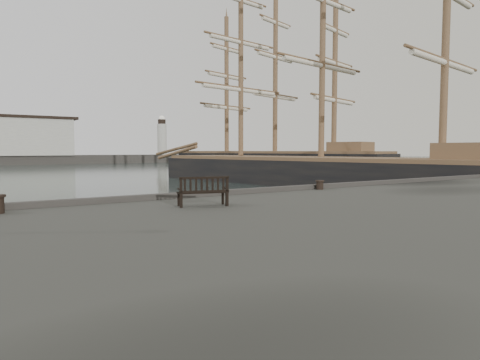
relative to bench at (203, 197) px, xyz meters
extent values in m
plane|color=black|center=(1.34, 2.44, -1.82)|extent=(400.00, 400.00, 0.00)
cylinder|color=#BAB9AC|center=(39.34, 94.44, 4.18)|extent=(2.40, 2.40, 8.00)
sphere|color=silver|center=(39.34, 94.44, 9.58)|extent=(1.61, 1.61, 1.61)
cube|color=black|center=(0.01, 0.02, 0.13)|extent=(1.52, 0.85, 0.04)
cube|color=black|center=(-0.05, -0.18, 0.35)|extent=(1.41, 0.42, 0.43)
cube|color=black|center=(0.01, 0.02, -0.07)|extent=(1.41, 0.75, 0.40)
cylinder|color=black|center=(6.48, 1.94, -0.08)|extent=(0.40, 0.40, 0.38)
cube|color=black|center=(21.32, 17.09, -1.45)|extent=(13.52, 38.32, 3.76)
cube|color=brown|center=(21.32, 17.09, 0.58)|extent=(13.03, 37.52, 0.30)
cylinder|color=brown|center=(23.03, 6.70, 10.82)|extent=(0.53, 0.53, 20.77)
cylinder|color=brown|center=(21.32, 17.09, 12.65)|extent=(0.53, 0.53, 24.44)
cylinder|color=brown|center=(19.62, 27.48, 11.19)|extent=(0.53, 0.53, 21.51)
cube|color=black|center=(30.74, 35.70, -1.37)|extent=(15.39, 32.69, 4.58)
cube|color=brown|center=(30.74, 35.70, 1.07)|extent=(14.88, 31.98, 0.30)
cylinder|color=brown|center=(33.20, 27.08, 10.65)|extent=(0.64, 0.64, 19.45)
cylinder|color=brown|center=(30.74, 35.70, 12.36)|extent=(0.64, 0.64, 22.88)
cylinder|color=brown|center=(28.28, 44.33, 10.99)|extent=(0.64, 0.64, 20.14)
camera|label=1|loc=(-5.86, -10.75, 1.34)|focal=32.00mm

